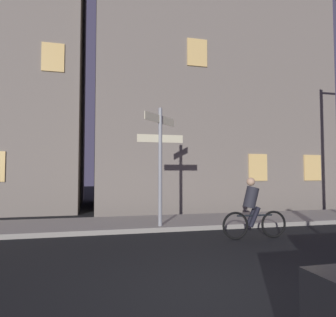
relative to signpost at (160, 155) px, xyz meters
The scene contains 5 objects.
ground_plane 5.64m from the signpost, 93.84° to the right, with size 80.00×80.00×0.00m, color black.
sidewalk_kerb 2.47m from the signpost, 108.37° to the left, with size 40.00×2.69×0.14m, color gray.
signpost is the anchor object (origin of this frame).
cyclist 3.15m from the signpost, 38.82° to the right, with size 1.82×0.33×1.61m.
building_right_block 10.44m from the signpost, 62.25° to the left, with size 11.36×7.88×17.90m.
Camera 1 is at (-1.63, -3.94, 1.70)m, focal length 32.57 mm.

